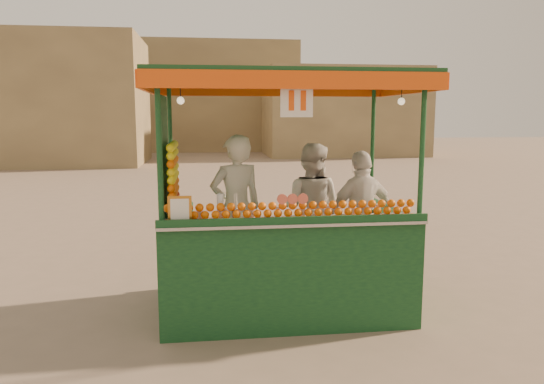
{
  "coord_description": "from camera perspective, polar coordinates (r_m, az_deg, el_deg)",
  "views": [
    {
      "loc": [
        -0.98,
        -5.96,
        2.32
      ],
      "look_at": [
        -0.23,
        -0.07,
        1.43
      ],
      "focal_mm": 33.79,
      "sensor_mm": 36.0,
      "label": 1
    }
  ],
  "objects": [
    {
      "name": "building_left",
      "position": [
        27.18,
        -24.8,
        9.2
      ],
      "size": [
        10.0,
        6.0,
        6.0
      ],
      "primitive_type": "cube",
      "color": "#9B8558",
      "rests_on": "ground"
    },
    {
      "name": "building_center",
      "position": [
        36.0,
        -9.07,
        10.32
      ],
      "size": [
        14.0,
        7.0,
        7.0
      ],
      "primitive_type": "cube",
      "color": "#9B8558",
      "rests_on": "ground"
    },
    {
      "name": "building_right",
      "position": [
        31.01,
        7.7,
        8.8
      ],
      "size": [
        9.0,
        6.0,
        5.0
      ],
      "primitive_type": "cube",
      "color": "#9B8558",
      "rests_on": "ground"
    },
    {
      "name": "ground",
      "position": [
        6.48,
        1.94,
        -12.49
      ],
      "size": [
        90.0,
        90.0,
        0.0
      ],
      "primitive_type": "plane",
      "color": "#726252",
      "rests_on": "ground"
    },
    {
      "name": "vendor_left",
      "position": [
        6.18,
        -4.03,
        -1.84
      ],
      "size": [
        0.74,
        0.59,
        1.77
      ],
      "rotation": [
        0.0,
        0.0,
        3.43
      ],
      "color": "beige",
      "rests_on": "ground"
    },
    {
      "name": "vendor_middle",
      "position": [
        6.51,
        4.33,
        -1.84
      ],
      "size": [
        1.0,
        0.93,
        1.66
      ],
      "rotation": [
        0.0,
        0.0,
        2.66
      ],
      "color": "beige",
      "rests_on": "ground"
    },
    {
      "name": "juice_cart",
      "position": [
        6.02,
        0.67,
        -5.08
      ],
      "size": [
        3.07,
        1.99,
        2.79
      ],
      "color": "#0E351D",
      "rests_on": "ground"
    },
    {
      "name": "vendor_right",
      "position": [
        6.4,
        9.96,
        -2.48
      ],
      "size": [
        0.99,
        0.6,
        1.58
      ],
      "rotation": [
        0.0,
        0.0,
        3.4
      ],
      "color": "silver",
      "rests_on": "ground"
    }
  ]
}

